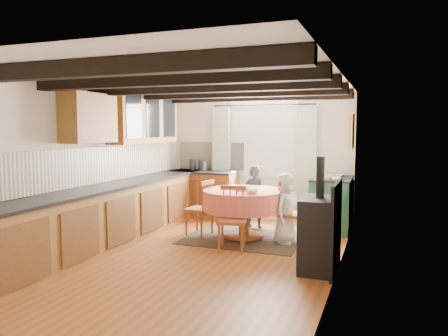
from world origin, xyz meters
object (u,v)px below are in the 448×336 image
at_px(chair_left, 199,207).
at_px(child_right, 285,208).
at_px(chair_near, 232,219).
at_px(dining_table, 244,214).
at_px(child_far, 255,196).
at_px(cup, 240,188).
at_px(aga_range, 332,203).
at_px(chair_right, 294,212).
at_px(cast_iron_stove, 320,214).

bearing_deg(chair_left, child_right, 98.31).
height_order(chair_near, child_right, child_right).
distance_m(dining_table, child_far, 0.83).
bearing_deg(chair_near, cup, 85.08).
bearing_deg(child_right, aga_range, -16.09).
xyz_separation_m(chair_near, aga_range, (1.19, 1.80, 0.00)).
height_order(chair_right, cup, chair_right).
bearing_deg(cup, child_right, 7.14).
bearing_deg(chair_left, aga_range, 128.46).
height_order(dining_table, child_right, child_right).
bearing_deg(chair_near, cast_iron_stove, -30.48).
bearing_deg(dining_table, chair_near, -86.31).
bearing_deg(chair_right, cup, 107.71).
bearing_deg(child_far, cast_iron_stove, 131.66).
distance_m(chair_near, aga_range, 2.16).
height_order(dining_table, chair_left, chair_left).
distance_m(chair_near, chair_right, 1.04).
bearing_deg(chair_near, chair_right, 32.01).
relative_size(chair_near, cast_iron_stove, 0.66).
bearing_deg(chair_left, dining_table, 100.06).
height_order(aga_range, cast_iron_stove, cast_iron_stove).
relative_size(child_far, child_right, 1.03).
bearing_deg(child_right, dining_table, 96.82).
relative_size(cast_iron_stove, child_right, 1.31).
bearing_deg(aga_range, child_right, -116.26).
xyz_separation_m(dining_table, chair_near, (0.05, -0.70, 0.07)).
bearing_deg(aga_range, dining_table, -138.32).
bearing_deg(aga_range, chair_right, -112.02).
relative_size(aga_range, child_right, 0.94).
height_order(chair_left, child_right, child_right).
bearing_deg(cup, dining_table, 79.34).
xyz_separation_m(chair_right, aga_range, (0.44, 1.08, -0.01)).
distance_m(chair_right, cast_iron_stove, 1.30).
relative_size(dining_table, chair_right, 1.35).
xyz_separation_m(cast_iron_stove, cup, (-1.37, 1.02, 0.12)).
xyz_separation_m(dining_table, cast_iron_stove, (1.35, -1.14, 0.31)).
height_order(chair_near, cup, chair_near).
xyz_separation_m(dining_table, chair_right, (0.80, 0.02, 0.09)).
distance_m(chair_near, child_far, 1.52).
relative_size(chair_near, child_far, 0.84).
height_order(chair_near, cast_iron_stove, cast_iron_stove).
xyz_separation_m(child_far, child_right, (0.74, -0.85, -0.02)).
bearing_deg(child_far, aga_range, -161.78).
bearing_deg(cast_iron_stove, chair_right, 115.18).
height_order(chair_left, child_far, child_far).
height_order(dining_table, child_far, child_far).
height_order(child_far, child_right, child_far).
xyz_separation_m(dining_table, child_far, (-0.07, 0.81, 0.16)).
xyz_separation_m(aga_range, cast_iron_stove, (0.11, -2.24, 0.24)).
height_order(child_far, cup, child_far).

